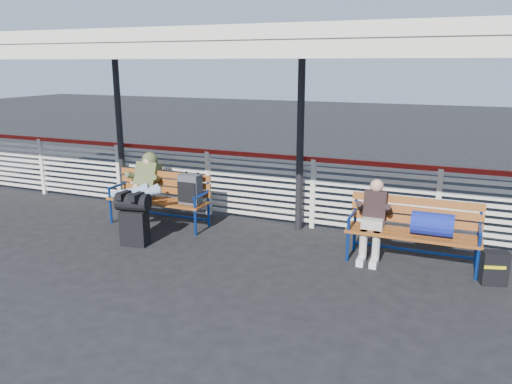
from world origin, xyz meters
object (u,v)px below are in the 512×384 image
at_px(luggage_stack, 134,217).
at_px(companion_person, 373,219).
at_px(bench_right, 422,225).
at_px(suitcase_side, 494,268).
at_px(traveler_man, 140,189).
at_px(bench_left, 171,192).

bearing_deg(luggage_stack, companion_person, 4.44).
bearing_deg(bench_right, companion_person, -178.96).
bearing_deg(bench_right, suitcase_side, -18.33).
distance_m(traveler_man, companion_person, 3.85).
distance_m(bench_left, bench_right, 4.13).
height_order(luggage_stack, companion_person, companion_person).
bearing_deg(bench_right, traveler_man, -177.57).
bearing_deg(traveler_man, bench_right, 2.43).
xyz_separation_m(bench_right, companion_person, (-0.66, -0.01, 0.01)).
xyz_separation_m(bench_right, suitcase_side, (0.94, -0.31, -0.36)).
distance_m(luggage_stack, bench_left, 1.04).
height_order(bench_right, traveler_man, traveler_man).
xyz_separation_m(companion_person, suitcase_side, (1.60, -0.30, -0.37)).
relative_size(traveler_man, suitcase_side, 3.70).
distance_m(traveler_man, suitcase_side, 5.46).
bearing_deg(companion_person, traveler_man, -177.33).
relative_size(bench_left, suitcase_side, 4.07).
distance_m(bench_right, suitcase_side, 1.05).
bearing_deg(suitcase_side, companion_person, 153.33).
relative_size(bench_right, suitcase_side, 4.07).
bearing_deg(bench_left, traveler_man, -138.22).
relative_size(luggage_stack, bench_left, 0.46).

